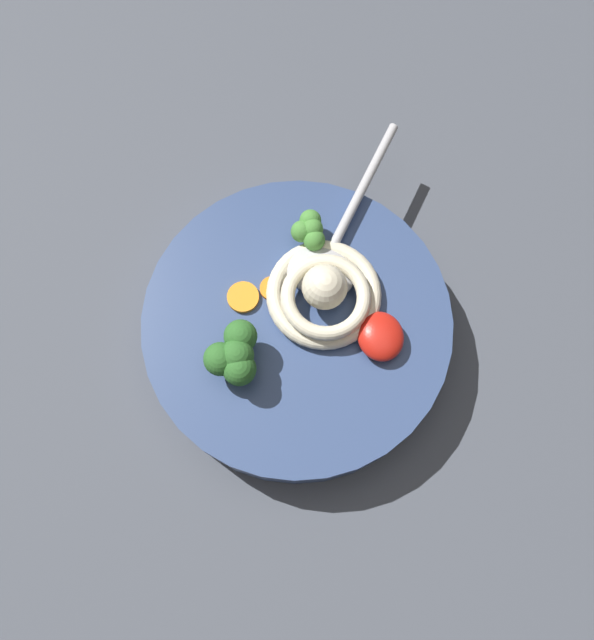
% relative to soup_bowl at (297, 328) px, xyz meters
% --- Properties ---
extents(table_slab, '(1.26, 1.26, 0.04)m').
position_rel_soup_bowl_xyz_m(table_slab, '(0.03, 0.02, -0.05)').
color(table_slab, '#474C56').
rests_on(table_slab, ground).
extents(soup_bowl, '(0.25, 0.25, 0.05)m').
position_rel_soup_bowl_xyz_m(soup_bowl, '(0.00, 0.00, 0.00)').
color(soup_bowl, '#334775').
rests_on(soup_bowl, table_slab).
extents(noodle_pile, '(0.10, 0.10, 0.04)m').
position_rel_soup_bowl_xyz_m(noodle_pile, '(-0.01, 0.03, 0.04)').
color(noodle_pile, beige).
rests_on(noodle_pile, soup_bowl).
extents(soup_spoon, '(0.16, 0.13, 0.02)m').
position_rel_soup_bowl_xyz_m(soup_spoon, '(-0.05, 0.03, 0.03)').
color(soup_spoon, '#B7B7BC').
rests_on(soup_spoon, soup_bowl).
extents(chili_sauce_dollop, '(0.04, 0.04, 0.02)m').
position_rel_soup_bowl_xyz_m(chili_sauce_dollop, '(0.02, 0.06, 0.03)').
color(chili_sauce_dollop, red).
rests_on(chili_sauce_dollop, soup_bowl).
extents(broccoli_floret_near_spoon, '(0.04, 0.03, 0.03)m').
position_rel_soup_bowl_xyz_m(broccoli_floret_near_spoon, '(-0.07, 0.02, 0.04)').
color(broccoli_floret_near_spoon, '#7A9E60').
rests_on(broccoli_floret_near_spoon, soup_bowl).
extents(broccoli_floret_beside_chili, '(0.05, 0.04, 0.04)m').
position_rel_soup_bowl_xyz_m(broccoli_floret_beside_chili, '(0.02, -0.05, 0.05)').
color(broccoli_floret_beside_chili, '#7A9E60').
rests_on(broccoli_floret_beside_chili, soup_bowl).
extents(carrot_slice_far, '(0.03, 0.03, 0.00)m').
position_rel_soup_bowl_xyz_m(carrot_slice_far, '(-0.03, -0.04, 0.03)').
color(carrot_slice_far, orange).
rests_on(carrot_slice_far, soup_bowl).
extents(carrot_slice_beside_noodles, '(0.02, 0.02, 0.00)m').
position_rel_soup_bowl_xyz_m(carrot_slice_beside_noodles, '(-0.03, -0.02, 0.03)').
color(carrot_slice_beside_noodles, orange).
rests_on(carrot_slice_beside_noodles, soup_bowl).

